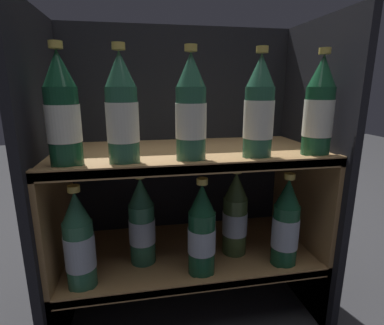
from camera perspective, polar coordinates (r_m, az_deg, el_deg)
name	(u,v)px	position (r m, az deg, el deg)	size (l,w,h in m)	color
fridge_back_wall	(179,159)	(0.98, -2.41, 0.65)	(0.73, 0.02, 0.81)	black
fridge_side_left	(48,181)	(0.83, -25.71, -3.26)	(0.02, 0.37, 0.81)	black
fridge_side_right	(309,168)	(0.94, 21.36, -0.93)	(0.02, 0.37, 0.81)	black
shelf_lower	(190,260)	(0.90, -0.47, -18.04)	(0.69, 0.33, 0.18)	#9E7547
shelf_upper	(189,191)	(0.82, -0.54, -5.44)	(0.69, 0.33, 0.47)	#9E7547
bottle_upper_front_0	(63,114)	(0.67, -23.42, 8.54)	(0.07, 0.07, 0.25)	#144228
bottle_upper_front_1	(122,113)	(0.65, -13.16, 9.17)	(0.07, 0.07, 0.25)	#285B42
bottle_upper_front_2	(191,112)	(0.66, -0.20, 9.65)	(0.07, 0.07, 0.25)	#285B42
bottle_upper_front_3	(259,111)	(0.71, 12.63, 9.55)	(0.07, 0.07, 0.25)	#285B42
bottle_upper_front_4	(319,110)	(0.78, 23.01, 9.17)	(0.07, 0.07, 0.25)	#194C2D
bottle_lower_front_0	(79,244)	(0.75, -20.69, -14.24)	(0.07, 0.07, 0.25)	#285B42
bottle_lower_front_1	(202,232)	(0.75, 1.87, -13.14)	(0.07, 0.07, 0.25)	#144228
bottle_lower_front_2	(286,225)	(0.82, 17.41, -11.34)	(0.07, 0.07, 0.25)	#144228
bottle_lower_back_0	(142,223)	(0.81, -9.52, -11.36)	(0.07, 0.07, 0.25)	#285B42
bottle_lower_back_1	(235,216)	(0.84, 8.20, -10.03)	(0.07, 0.07, 0.25)	#384C28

